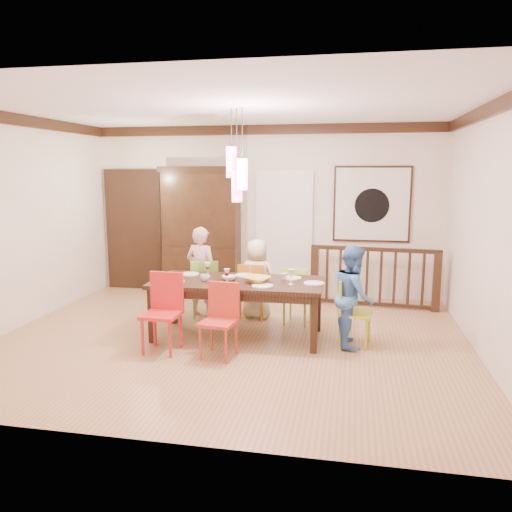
% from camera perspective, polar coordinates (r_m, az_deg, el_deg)
% --- Properties ---
extents(floor, '(6.00, 6.00, 0.00)m').
position_cam_1_polar(floor, '(6.52, -2.91, -9.50)').
color(floor, '#A2704E').
rests_on(floor, ground).
extents(ceiling, '(6.00, 6.00, 0.00)m').
position_cam_1_polar(ceiling, '(6.20, -3.15, 16.70)').
color(ceiling, white).
rests_on(ceiling, wall_back).
extents(wall_back, '(6.00, 0.00, 6.00)m').
position_cam_1_polar(wall_back, '(8.63, 0.98, 5.12)').
color(wall_back, beige).
rests_on(wall_back, floor).
extents(wall_left, '(0.00, 5.00, 5.00)m').
position_cam_1_polar(wall_left, '(7.50, -25.91, 3.44)').
color(wall_left, beige).
rests_on(wall_left, floor).
extents(wall_right, '(0.00, 5.00, 5.00)m').
position_cam_1_polar(wall_right, '(6.20, 25.00, 2.37)').
color(wall_right, beige).
rests_on(wall_right, floor).
extents(crown_molding, '(6.00, 5.00, 0.16)m').
position_cam_1_polar(crown_molding, '(6.19, -3.14, 15.97)').
color(crown_molding, black).
rests_on(crown_molding, wall_back).
extents(panel_door, '(1.04, 0.07, 2.24)m').
position_cam_1_polar(panel_door, '(9.34, -13.75, 2.73)').
color(panel_door, black).
rests_on(panel_door, wall_back).
extents(white_doorway, '(0.97, 0.05, 2.22)m').
position_cam_1_polar(white_doorway, '(8.59, 3.24, 2.40)').
color(white_doorway, silver).
rests_on(white_doorway, wall_back).
extents(painting, '(1.25, 0.06, 1.25)m').
position_cam_1_polar(painting, '(8.46, 13.10, 5.79)').
color(painting, black).
rests_on(painting, wall_back).
extents(pendant_cluster, '(0.27, 0.21, 1.14)m').
position_cam_1_polar(pendant_cluster, '(6.27, -2.19, 9.36)').
color(pendant_cluster, '#E84575').
rests_on(pendant_cluster, ceiling).
extents(dining_table, '(2.20, 1.02, 0.75)m').
position_cam_1_polar(dining_table, '(6.44, -2.10, -3.52)').
color(dining_table, black).
rests_on(dining_table, floor).
extents(chair_far_left, '(0.47, 0.47, 0.87)m').
position_cam_1_polar(chair_far_left, '(7.39, -5.79, -3.19)').
color(chair_far_left, '#71B537').
rests_on(chair_far_left, floor).
extents(chair_far_mid, '(0.39, 0.39, 0.84)m').
position_cam_1_polar(chair_far_mid, '(7.26, -0.37, -3.53)').
color(chair_far_mid, '#C36E1A').
rests_on(chair_far_mid, floor).
extents(chair_far_right, '(0.44, 0.44, 0.83)m').
position_cam_1_polar(chair_far_right, '(7.06, 4.80, -4.00)').
color(chair_far_right, '#A2CF3E').
rests_on(chair_far_right, floor).
extents(chair_near_left, '(0.43, 0.43, 0.94)m').
position_cam_1_polar(chair_near_left, '(6.05, -10.79, -5.88)').
color(chair_near_left, red).
rests_on(chair_near_left, floor).
extents(chair_near_mid, '(0.44, 0.44, 0.86)m').
position_cam_1_polar(chair_near_mid, '(5.79, -4.34, -6.88)').
color(chair_near_mid, red).
rests_on(chair_near_mid, floor).
extents(chair_end_right, '(0.43, 0.43, 0.83)m').
position_cam_1_polar(chair_end_right, '(6.29, 11.36, -5.85)').
color(chair_end_right, '#ACBF22').
rests_on(chair_end_right, floor).
extents(china_hutch, '(1.40, 0.46, 2.22)m').
position_cam_1_polar(china_hutch, '(8.72, -6.24, 2.89)').
color(china_hutch, black).
rests_on(china_hutch, floor).
extents(balustrade, '(2.01, 0.27, 0.96)m').
position_cam_1_polar(balustrade, '(8.10, 13.32, -2.25)').
color(balustrade, black).
rests_on(balustrade, floor).
extents(person_far_left, '(0.55, 0.43, 1.34)m').
position_cam_1_polar(person_far_left, '(7.40, -6.25, -1.82)').
color(person_far_left, '#F0B7C8').
rests_on(person_far_left, floor).
extents(person_far_mid, '(0.63, 0.47, 1.17)m').
position_cam_1_polar(person_far_mid, '(7.30, 0.12, -2.60)').
color(person_far_mid, beige).
rests_on(person_far_mid, floor).
extents(person_end_right, '(0.55, 0.67, 1.25)m').
position_cam_1_polar(person_end_right, '(6.26, 11.06, -4.51)').
color(person_end_right, '#4377BD').
rests_on(person_end_right, floor).
extents(serving_bowl, '(0.42, 0.42, 0.08)m').
position_cam_1_polar(serving_bowl, '(6.30, 0.15, -2.71)').
color(serving_bowl, gold).
rests_on(serving_bowl, dining_table).
extents(small_bowl, '(0.22, 0.22, 0.06)m').
position_cam_1_polar(small_bowl, '(6.45, -3.11, -2.52)').
color(small_bowl, white).
rests_on(small_bowl, dining_table).
extents(cup_left, '(0.15, 0.15, 0.09)m').
position_cam_1_polar(cup_left, '(6.42, -5.89, -2.48)').
color(cup_left, silver).
rests_on(cup_left, dining_table).
extents(cup_right, '(0.12, 0.12, 0.09)m').
position_cam_1_polar(cup_right, '(6.48, 3.22, -2.33)').
color(cup_right, silver).
rests_on(cup_right, dining_table).
extents(plate_far_left, '(0.26, 0.26, 0.01)m').
position_cam_1_polar(plate_far_left, '(6.85, -7.62, -2.05)').
color(plate_far_left, white).
rests_on(plate_far_left, dining_table).
extents(plate_far_mid, '(0.26, 0.26, 0.01)m').
position_cam_1_polar(plate_far_mid, '(6.72, -1.28, -2.20)').
color(plate_far_mid, white).
rests_on(plate_far_mid, dining_table).
extents(plate_far_right, '(0.26, 0.26, 0.01)m').
position_cam_1_polar(plate_far_right, '(6.57, 4.09, -2.50)').
color(plate_far_right, white).
rests_on(plate_far_right, dining_table).
extents(plate_near_left, '(0.26, 0.26, 0.01)m').
position_cam_1_polar(plate_near_left, '(6.41, -9.31, -2.90)').
color(plate_near_left, white).
rests_on(plate_near_left, dining_table).
extents(plate_near_mid, '(0.26, 0.26, 0.01)m').
position_cam_1_polar(plate_near_mid, '(6.09, 0.74, -3.44)').
color(plate_near_mid, white).
rests_on(plate_near_mid, dining_table).
extents(plate_end_right, '(0.26, 0.26, 0.01)m').
position_cam_1_polar(plate_end_right, '(6.28, 6.66, -3.11)').
color(plate_end_right, white).
rests_on(plate_end_right, dining_table).
extents(wine_glass_a, '(0.08, 0.08, 0.19)m').
position_cam_1_polar(wine_glass_a, '(6.66, -5.53, -1.58)').
color(wine_glass_a, '#590C19').
rests_on(wine_glass_a, dining_table).
extents(wine_glass_b, '(0.08, 0.08, 0.19)m').
position_cam_1_polar(wine_glass_b, '(6.56, -0.69, -1.71)').
color(wine_glass_b, silver).
rests_on(wine_glass_b, dining_table).
extents(wine_glass_c, '(0.08, 0.08, 0.19)m').
position_cam_1_polar(wine_glass_c, '(6.23, -3.35, -2.33)').
color(wine_glass_c, '#590C19').
rests_on(wine_glass_c, dining_table).
extents(wine_glass_d, '(0.08, 0.08, 0.19)m').
position_cam_1_polar(wine_glass_d, '(6.20, 4.03, -2.41)').
color(wine_glass_d, silver).
rests_on(wine_glass_d, dining_table).
extents(napkin, '(0.18, 0.14, 0.01)m').
position_cam_1_polar(napkin, '(6.06, -3.81, -3.54)').
color(napkin, '#D83359').
rests_on(napkin, dining_table).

